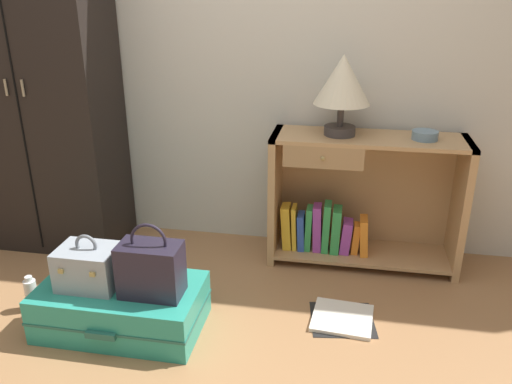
# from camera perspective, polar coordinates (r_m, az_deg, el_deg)

# --- Properties ---
(back_wall) EXTENTS (6.40, 0.10, 2.60)m
(back_wall) POSITION_cam_1_polar(r_m,az_deg,el_deg) (3.12, -1.57, 17.56)
(back_wall) COLOR beige
(back_wall) RESTS_ON ground_plane
(wardrobe) EXTENTS (0.83, 0.47, 2.04)m
(wardrobe) POSITION_cam_1_polar(r_m,az_deg,el_deg) (3.31, -22.72, 11.26)
(wardrobe) COLOR black
(wardrobe) RESTS_ON ground_plane
(bookshelf) EXTENTS (1.07, 0.36, 0.76)m
(bookshelf) POSITION_cam_1_polar(r_m,az_deg,el_deg) (3.05, 10.86, -1.15)
(bookshelf) COLOR tan
(bookshelf) RESTS_ON ground_plane
(table_lamp) EXTENTS (0.30, 0.30, 0.43)m
(table_lamp) POSITION_cam_1_polar(r_m,az_deg,el_deg) (2.84, 9.48, 11.76)
(table_lamp) COLOR #3D3838
(table_lamp) RESTS_ON bookshelf
(bowl) EXTENTS (0.14, 0.14, 0.05)m
(bowl) POSITION_cam_1_polar(r_m,az_deg,el_deg) (2.92, 18.04, 5.94)
(bowl) COLOR slate
(bowl) RESTS_ON bookshelf
(suitcase_large) EXTENTS (0.77, 0.45, 0.22)m
(suitcase_large) POSITION_cam_1_polar(r_m,az_deg,el_deg) (2.61, -14.51, -12.06)
(suitcase_large) COLOR teal
(suitcase_large) RESTS_ON ground_plane
(train_case) EXTENTS (0.27, 0.22, 0.26)m
(train_case) POSITION_cam_1_polar(r_m,az_deg,el_deg) (2.54, -17.85, -7.81)
(train_case) COLOR #8E99A3
(train_case) RESTS_ON suitcase_large
(handbag) EXTENTS (0.28, 0.16, 0.35)m
(handbag) POSITION_cam_1_polar(r_m,az_deg,el_deg) (2.39, -11.46, -8.26)
(handbag) COLOR #231E2D
(handbag) RESTS_ON suitcase_large
(bottle) EXTENTS (0.06, 0.06, 0.19)m
(bottle) POSITION_cam_1_polar(r_m,az_deg,el_deg) (2.89, -23.42, -10.25)
(bottle) COLOR white
(bottle) RESTS_ON ground_plane
(open_book_on_floor) EXTENTS (0.34, 0.33, 0.02)m
(open_book_on_floor) POSITION_cam_1_polar(r_m,az_deg,el_deg) (2.66, 9.45, -13.51)
(open_book_on_floor) COLOR white
(open_book_on_floor) RESTS_ON ground_plane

